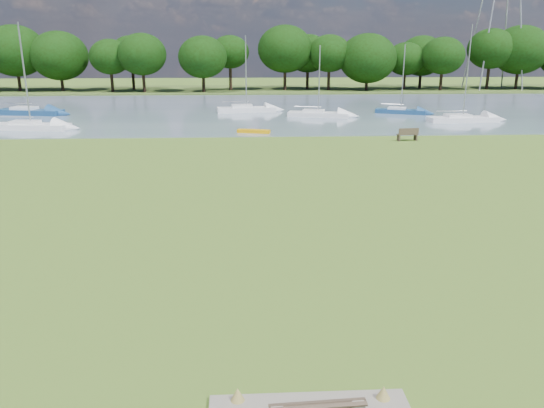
{
  "coord_description": "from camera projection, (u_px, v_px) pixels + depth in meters",
  "views": [
    {
      "loc": [
        -1.29,
        -22.21,
        7.3
      ],
      "look_at": [
        -0.2,
        -2.0,
        1.28
      ],
      "focal_mm": 35.0,
      "sensor_mm": 36.0,
      "label": 1
    }
  ],
  "objects": [
    {
      "name": "riverbank_bench",
      "position": [
        408.0,
        134.0,
        42.55
      ],
      "size": [
        1.74,
        0.73,
        1.04
      ],
      "rotation": [
        0.0,
        0.0,
        0.13
      ],
      "color": "brown",
      "rests_on": "ground"
    },
    {
      "name": "ground",
      "position": [
        274.0,
        219.0,
        23.4
      ],
      "size": [
        220.0,
        220.0,
        0.0
      ],
      "primitive_type": "plane",
      "color": "olive"
    },
    {
      "name": "sailboat_2",
      "position": [
        318.0,
        113.0,
        57.02
      ],
      "size": [
        6.76,
        3.49,
        7.39
      ],
      "rotation": [
        0.0,
        0.0,
        -0.27
      ],
      "color": "white",
      "rests_on": "river"
    },
    {
      "name": "sailboat_1",
      "position": [
        462.0,
        117.0,
        53.03
      ],
      "size": [
        6.96,
        2.23,
        9.31
      ],
      "rotation": [
        0.0,
        0.0,
        0.04
      ],
      "color": "white",
      "rests_on": "river"
    },
    {
      "name": "far_bank",
      "position": [
        250.0,
        90.0,
        92.3
      ],
      "size": [
        220.0,
        20.0,
        0.4
      ],
      "primitive_type": "cube",
      "color": "#4C6626",
      "rests_on": "ground"
    },
    {
      "name": "tree_line",
      "position": [
        301.0,
        53.0,
        87.11
      ],
      "size": [
        158.82,
        8.77,
        10.62
      ],
      "color": "black",
      "rests_on": "far_bank"
    },
    {
      "name": "sailboat_6",
      "position": [
        400.0,
        110.0,
        59.58
      ],
      "size": [
        5.66,
        3.65,
        7.52
      ],
      "rotation": [
        0.0,
        0.0,
        -0.42
      ],
      "color": "navy",
      "rests_on": "river"
    },
    {
      "name": "sailboat_5",
      "position": [
        29.0,
        110.0,
        58.56
      ],
      "size": [
        7.65,
        3.75,
        9.77
      ],
      "rotation": [
        0.0,
        0.0,
        -0.24
      ],
      "color": "navy",
      "rests_on": "river"
    },
    {
      "name": "sailboat_0",
      "position": [
        246.0,
        108.0,
        60.94
      ],
      "size": [
        6.79,
        2.62,
        8.45
      ],
      "rotation": [
        0.0,
        0.0,
        0.12
      ],
      "color": "white",
      "rests_on": "river"
    },
    {
      "name": "kayak",
      "position": [
        254.0,
        131.0,
        46.29
      ],
      "size": [
        2.94,
        1.42,
        0.29
      ],
      "primitive_type": "cube",
      "rotation": [
        0.0,
        0.0,
        -0.27
      ],
      "color": "#F5A606",
      "rests_on": "river"
    },
    {
      "name": "sailboat_4",
      "position": [
        30.0,
        124.0,
        48.19
      ],
      "size": [
        7.14,
        2.95,
        9.28
      ],
      "rotation": [
        0.0,
        0.0,
        -0.15
      ],
      "color": "white",
      "rests_on": "river"
    },
    {
      "name": "river",
      "position": [
        254.0,
        110.0,
        63.59
      ],
      "size": [
        220.0,
        40.0,
        0.1
      ],
      "primitive_type": "cube",
      "color": "slate",
      "rests_on": "ground"
    }
  ]
}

